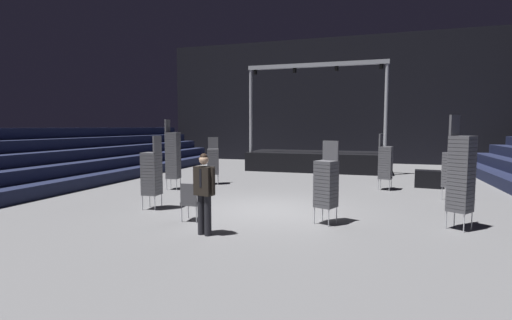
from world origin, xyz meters
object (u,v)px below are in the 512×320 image
object	(u,v)px
man_with_tie	(204,189)
chair_stack_mid_centre	(173,155)
equipment_road_case	(427,179)
chair_stack_mid_left	(453,169)
loose_chair_near_man	(191,200)
chair_stack_front_left	(152,173)
chair_stack_front_right	(461,173)
chair_stack_rear_left	(213,161)
stage_riser	(318,159)
chair_stack_rear_right	(385,162)
chair_stack_mid_right	(326,183)

from	to	relation	value
man_with_tie	chair_stack_mid_centre	distance (m)	6.17
equipment_road_case	chair_stack_mid_left	bearing A→B (deg)	-81.36
equipment_road_case	loose_chair_near_man	distance (m)	9.57
chair_stack_front_left	chair_stack_mid_centre	distance (m)	3.31
chair_stack_front_right	chair_stack_rear_left	xyz separation A→B (m)	(-7.97, 4.46, -0.34)
stage_riser	chair_stack_mid_centre	xyz separation A→B (m)	(-4.21, -7.72, 0.70)
chair_stack_front_left	chair_stack_mid_centre	xyz separation A→B (m)	(-1.12, 3.11, 0.25)
chair_stack_rear_right	stage_riser	bearing A→B (deg)	-137.32
chair_stack_mid_right	chair_stack_rear_right	size ratio (longest dim) A/B	0.96
chair_stack_front_right	chair_stack_rear_left	size ratio (longest dim) A/B	1.36
stage_riser	loose_chair_near_man	world-z (taller)	stage_riser
chair_stack_mid_centre	chair_stack_rear_right	size ratio (longest dim) A/B	1.25
chair_stack_front_right	equipment_road_case	bearing A→B (deg)	-145.83
chair_stack_front_left	equipment_road_case	size ratio (longest dim) A/B	2.28
chair_stack_mid_left	equipment_road_case	bearing A→B (deg)	-25.46
man_with_tie	loose_chair_near_man	xyz separation A→B (m)	(-0.81, 0.96, -0.45)
chair_stack_mid_left	equipment_road_case	size ratio (longest dim) A/B	2.18
chair_stack_rear_right	equipment_road_case	distance (m)	2.01
chair_stack_front_left	equipment_road_case	world-z (taller)	chair_stack_front_left
stage_riser	equipment_road_case	size ratio (longest dim) A/B	7.92
chair_stack_mid_right	chair_stack_rear_left	world-z (taller)	chair_stack_mid_right
chair_stack_front_left	chair_stack_mid_left	distance (m)	9.11
chair_stack_mid_right	loose_chair_near_man	world-z (taller)	chair_stack_mid_right
chair_stack_rear_right	chair_stack_front_right	bearing A→B (deg)	28.24
chair_stack_rear_left	chair_stack_mid_right	bearing A→B (deg)	114.60
man_with_tie	chair_stack_front_right	size ratio (longest dim) A/B	0.68
stage_riser	chair_stack_front_left	xyz separation A→B (m)	(-3.09, -10.83, 0.45)
stage_riser	chair_stack_front_right	distance (m)	11.59
man_with_tie	chair_stack_rear_right	bearing A→B (deg)	-104.18
stage_riser	chair_stack_front_right	xyz separation A→B (m)	(4.65, -10.59, 0.70)
chair_stack_mid_right	chair_stack_mid_centre	size ratio (longest dim) A/B	0.77
man_with_tie	chair_stack_mid_centre	size ratio (longest dim) A/B	0.68
chair_stack_rear_right	equipment_road_case	xyz separation A→B (m)	(1.57, 1.05, -0.70)
chair_stack_mid_left	chair_stack_front_left	bearing A→B (deg)	80.91
chair_stack_front_right	loose_chair_near_man	xyz separation A→B (m)	(-6.07, -1.17, -0.75)
chair_stack_mid_right	equipment_road_case	bearing A→B (deg)	-92.43
chair_stack_rear_left	loose_chair_near_man	size ratio (longest dim) A/B	1.99
chair_stack_rear_left	chair_stack_front_right	bearing A→B (deg)	129.31
chair_stack_rear_left	chair_stack_mid_centre	bearing A→B (deg)	39.03
chair_stack_rear_left	loose_chair_near_man	bearing A→B (deg)	87.18
stage_riser	loose_chair_near_man	size ratio (longest dim) A/B	7.54
chair_stack_mid_centre	chair_stack_rear_right	world-z (taller)	chair_stack_mid_centre
chair_stack_rear_left	equipment_road_case	distance (m)	8.29
man_with_tie	equipment_road_case	xyz separation A→B (m)	(5.39, 8.24, -0.66)
chair_stack_front_right	equipment_road_case	xyz separation A→B (m)	(0.13, 6.12, -0.95)
chair_stack_mid_right	chair_stack_rear_right	world-z (taller)	chair_stack_rear_right
stage_riser	chair_stack_front_left	distance (m)	11.27
chair_stack_front_right	chair_stack_rear_right	xyz separation A→B (m)	(-1.43, 5.07, -0.25)
chair_stack_front_left	chair_stack_front_right	bearing A→B (deg)	-91.08
chair_stack_rear_right	chair_stack_front_left	bearing A→B (deg)	-37.50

